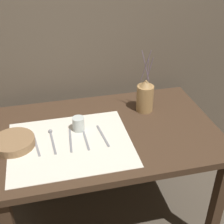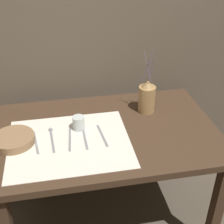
{
  "view_description": "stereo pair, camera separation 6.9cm",
  "coord_description": "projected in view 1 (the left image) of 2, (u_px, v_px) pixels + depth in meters",
  "views": [
    {
      "loc": [
        -0.32,
        -1.43,
        1.78
      ],
      "look_at": [
        0.03,
        0.0,
        0.86
      ],
      "focal_mm": 50.0,
      "sensor_mm": 36.0,
      "label": 1
    },
    {
      "loc": [
        -0.25,
        -1.45,
        1.78
      ],
      "look_at": [
        0.03,
        0.0,
        0.86
      ],
      "focal_mm": 50.0,
      "sensor_mm": 36.0,
      "label": 2
    }
  ],
  "objects": [
    {
      "name": "spoon_outer",
      "position": [
        84.0,
        132.0,
        1.76
      ],
      "size": [
        0.02,
        0.22,
        0.02
      ],
      "color": "gray",
      "rests_on": "wooden_table"
    },
    {
      "name": "ground_plane",
      "position": [
        108.0,
        217.0,
        2.18
      ],
      "size": [
        12.0,
        12.0,
        0.0
      ],
      "primitive_type": "plane",
      "color": "brown"
    },
    {
      "name": "knife_center",
      "position": [
        71.0,
        140.0,
        1.7
      ],
      "size": [
        0.03,
        0.21,
        0.0
      ],
      "color": "gray",
      "rests_on": "wooden_table"
    },
    {
      "name": "spoon_inner",
      "position": [
        51.0,
        136.0,
        1.73
      ],
      "size": [
        0.03,
        0.22,
        0.02
      ],
      "color": "gray",
      "rests_on": "wooden_table"
    },
    {
      "name": "wooden_table",
      "position": [
        107.0,
        143.0,
        1.84
      ],
      "size": [
        1.27,
        0.82,
        0.74
      ],
      "color": "#422D1E",
      "rests_on": "ground_plane"
    },
    {
      "name": "stone_wall_back",
      "position": [
        89.0,
        26.0,
        1.98
      ],
      "size": [
        7.0,
        0.06,
        2.4
      ],
      "color": "brown",
      "rests_on": "ground_plane"
    },
    {
      "name": "pitcher_with_flowers",
      "position": [
        145.0,
        96.0,
        1.93
      ],
      "size": [
        0.1,
        0.1,
        0.41
      ],
      "color": "#A87F4C",
      "rests_on": "wooden_table"
    },
    {
      "name": "wooden_bowl",
      "position": [
        14.0,
        143.0,
        1.65
      ],
      "size": [
        0.22,
        0.22,
        0.05
      ],
      "color": "#8E6B47",
      "rests_on": "wooden_table"
    },
    {
      "name": "fork_outer",
      "position": [
        36.0,
        144.0,
        1.67
      ],
      "size": [
        0.04,
        0.21,
        0.0
      ],
      "color": "gray",
      "rests_on": "wooden_table"
    },
    {
      "name": "linen_cloth",
      "position": [
        70.0,
        144.0,
        1.68
      ],
      "size": [
        0.65,
        0.54,
        0.0
      ],
      "color": "silver",
      "rests_on": "wooden_table"
    },
    {
      "name": "fork_inner",
      "position": [
        103.0,
        136.0,
        1.74
      ],
      "size": [
        0.03,
        0.21,
        0.0
      ],
      "color": "gray",
      "rests_on": "wooden_table"
    },
    {
      "name": "glass_tumbler_near",
      "position": [
        78.0,
        124.0,
        1.77
      ],
      "size": [
        0.07,
        0.07,
        0.08
      ],
      "color": "silver",
      "rests_on": "wooden_table"
    }
  ]
}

